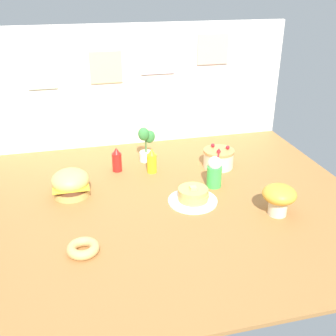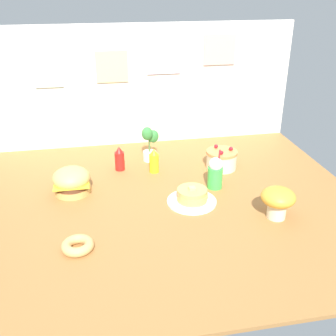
{
  "view_description": "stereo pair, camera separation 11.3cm",
  "coord_description": "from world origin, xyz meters",
  "px_view_note": "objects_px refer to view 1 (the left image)",
  "views": [
    {
      "loc": [
        -0.45,
        -1.98,
        1.2
      ],
      "look_at": [
        0.07,
        0.12,
        0.16
      ],
      "focal_mm": 42.95,
      "sensor_mm": 36.0,
      "label": 1
    },
    {
      "loc": [
        -0.34,
        -2.0,
        1.2
      ],
      "look_at": [
        0.07,
        0.12,
        0.16
      ],
      "focal_mm": 42.95,
      "sensor_mm": 36.0,
      "label": 2
    }
  ],
  "objects_px": {
    "burger": "(71,183)",
    "cream_soda_cup": "(214,172)",
    "mustard_bottle": "(152,161)",
    "donut_pink_glaze": "(83,248)",
    "layer_cake": "(218,158)",
    "ketchup_bottle": "(117,160)",
    "mushroom_stool": "(279,197)",
    "potted_plant": "(146,143)",
    "pancake_stack": "(193,196)"
  },
  "relations": [
    {
      "from": "burger",
      "to": "cream_soda_cup",
      "type": "relative_size",
      "value": 0.88
    },
    {
      "from": "mustard_bottle",
      "to": "cream_soda_cup",
      "type": "relative_size",
      "value": 0.67
    },
    {
      "from": "donut_pink_glaze",
      "to": "burger",
      "type": "bearing_deg",
      "value": 93.68
    },
    {
      "from": "layer_cake",
      "to": "ketchup_bottle",
      "type": "height_order",
      "value": "ketchup_bottle"
    },
    {
      "from": "mushroom_stool",
      "to": "potted_plant",
      "type": "bearing_deg",
      "value": 122.87
    },
    {
      "from": "burger",
      "to": "pancake_stack",
      "type": "relative_size",
      "value": 0.78
    },
    {
      "from": "donut_pink_glaze",
      "to": "mustard_bottle",
      "type": "bearing_deg",
      "value": 57.47
    },
    {
      "from": "ketchup_bottle",
      "to": "cream_soda_cup",
      "type": "height_order",
      "value": "cream_soda_cup"
    },
    {
      "from": "mustard_bottle",
      "to": "donut_pink_glaze",
      "type": "relative_size",
      "value": 1.08
    },
    {
      "from": "ketchup_bottle",
      "to": "pancake_stack",
      "type": "bearing_deg",
      "value": -53.94
    },
    {
      "from": "layer_cake",
      "to": "mustard_bottle",
      "type": "bearing_deg",
      "value": 176.52
    },
    {
      "from": "cream_soda_cup",
      "to": "donut_pink_glaze",
      "type": "xyz_separation_m",
      "value": [
        -0.83,
        -0.49,
        -0.07
      ]
    },
    {
      "from": "layer_cake",
      "to": "ketchup_bottle",
      "type": "bearing_deg",
      "value": 171.32
    },
    {
      "from": "mustard_bottle",
      "to": "mushroom_stool",
      "type": "distance_m",
      "value": 0.89
    },
    {
      "from": "pancake_stack",
      "to": "ketchup_bottle",
      "type": "relative_size",
      "value": 1.7
    },
    {
      "from": "pancake_stack",
      "to": "layer_cake",
      "type": "xyz_separation_m",
      "value": [
        0.31,
        0.42,
        0.03
      ]
    },
    {
      "from": "pancake_stack",
      "to": "potted_plant",
      "type": "relative_size",
      "value": 1.11
    },
    {
      "from": "burger",
      "to": "donut_pink_glaze",
      "type": "distance_m",
      "value": 0.6
    },
    {
      "from": "layer_cake",
      "to": "mustard_bottle",
      "type": "xyz_separation_m",
      "value": [
        -0.46,
        0.03,
        0.01
      ]
    },
    {
      "from": "burger",
      "to": "donut_pink_glaze",
      "type": "height_order",
      "value": "burger"
    },
    {
      "from": "pancake_stack",
      "to": "mushroom_stool",
      "type": "bearing_deg",
      "value": -30.44
    },
    {
      "from": "burger",
      "to": "donut_pink_glaze",
      "type": "relative_size",
      "value": 1.43
    },
    {
      "from": "pancake_stack",
      "to": "donut_pink_glaze",
      "type": "xyz_separation_m",
      "value": [
        -0.65,
        -0.34,
        -0.01
      ]
    },
    {
      "from": "cream_soda_cup",
      "to": "mushroom_stool",
      "type": "xyz_separation_m",
      "value": [
        0.23,
        -0.4,
        0.01
      ]
    },
    {
      "from": "mustard_bottle",
      "to": "donut_pink_glaze",
      "type": "bearing_deg",
      "value": -122.53
    },
    {
      "from": "mushroom_stool",
      "to": "donut_pink_glaze",
      "type": "bearing_deg",
      "value": -175.01
    },
    {
      "from": "donut_pink_glaze",
      "to": "mushroom_stool",
      "type": "height_order",
      "value": "mushroom_stool"
    },
    {
      "from": "layer_cake",
      "to": "cream_soda_cup",
      "type": "xyz_separation_m",
      "value": [
        -0.13,
        -0.26,
        0.03
      ]
    },
    {
      "from": "pancake_stack",
      "to": "mustard_bottle",
      "type": "bearing_deg",
      "value": 109.19
    },
    {
      "from": "ketchup_bottle",
      "to": "potted_plant",
      "type": "xyz_separation_m",
      "value": [
        0.22,
        0.12,
        0.06
      ]
    },
    {
      "from": "layer_cake",
      "to": "cream_soda_cup",
      "type": "distance_m",
      "value": 0.29
    },
    {
      "from": "pancake_stack",
      "to": "ketchup_bottle",
      "type": "distance_m",
      "value": 0.64
    },
    {
      "from": "burger",
      "to": "potted_plant",
      "type": "bearing_deg",
      "value": 35.64
    },
    {
      "from": "ketchup_bottle",
      "to": "mushroom_stool",
      "type": "bearing_deg",
      "value": -43.92
    },
    {
      "from": "pancake_stack",
      "to": "cream_soda_cup",
      "type": "xyz_separation_m",
      "value": [
        0.18,
        0.15,
        0.06
      ]
    },
    {
      "from": "cream_soda_cup",
      "to": "ketchup_bottle",
      "type": "bearing_deg",
      "value": 146.88
    },
    {
      "from": "burger",
      "to": "potted_plant",
      "type": "xyz_separation_m",
      "value": [
        0.53,
        0.38,
        0.06
      ]
    },
    {
      "from": "mustard_bottle",
      "to": "mushroom_stool",
      "type": "relative_size",
      "value": 0.91
    },
    {
      "from": "mustard_bottle",
      "to": "mushroom_stool",
      "type": "bearing_deg",
      "value": -50.39
    },
    {
      "from": "pancake_stack",
      "to": "ketchup_bottle",
      "type": "bearing_deg",
      "value": 126.06
    },
    {
      "from": "layer_cake",
      "to": "donut_pink_glaze",
      "type": "height_order",
      "value": "layer_cake"
    },
    {
      "from": "mustard_bottle",
      "to": "burger",
      "type": "bearing_deg",
      "value": -160.68
    },
    {
      "from": "donut_pink_glaze",
      "to": "potted_plant",
      "type": "height_order",
      "value": "potted_plant"
    },
    {
      "from": "cream_soda_cup",
      "to": "donut_pink_glaze",
      "type": "bearing_deg",
      "value": -149.6
    },
    {
      "from": "mushroom_stool",
      "to": "pancake_stack",
      "type": "bearing_deg",
      "value": 149.56
    },
    {
      "from": "pancake_stack",
      "to": "layer_cake",
      "type": "height_order",
      "value": "layer_cake"
    },
    {
      "from": "donut_pink_glaze",
      "to": "mushroom_stool",
      "type": "relative_size",
      "value": 0.85
    },
    {
      "from": "ketchup_bottle",
      "to": "mushroom_stool",
      "type": "relative_size",
      "value": 0.91
    },
    {
      "from": "layer_cake",
      "to": "potted_plant",
      "type": "relative_size",
      "value": 0.82
    },
    {
      "from": "layer_cake",
      "to": "mushroom_stool",
      "type": "bearing_deg",
      "value": -80.91
    }
  ]
}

